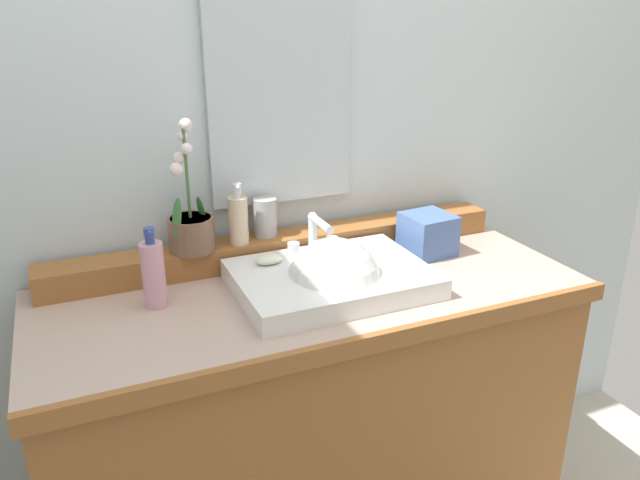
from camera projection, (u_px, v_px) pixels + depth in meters
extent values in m
cube|color=silver|center=(261.00, 116.00, 1.75)|extent=(2.96, 0.20, 2.54)
cube|color=#92592A|center=(314.00, 438.00, 1.72)|extent=(1.36, 0.53, 0.86)
cube|color=tan|center=(313.00, 294.00, 1.56)|extent=(1.38, 0.55, 0.04)
cube|color=#92592A|center=(362.00, 346.00, 1.32)|extent=(1.38, 0.02, 0.04)
cube|color=#92592A|center=(284.00, 246.00, 1.72)|extent=(1.30, 0.10, 0.07)
cube|color=white|center=(332.00, 279.00, 1.54)|extent=(0.48, 0.35, 0.05)
sphere|color=white|center=(334.00, 285.00, 1.53)|extent=(0.24, 0.24, 0.24)
cylinder|color=silver|center=(313.00, 235.00, 1.62)|extent=(0.02, 0.02, 0.10)
cylinder|color=silver|center=(321.00, 223.00, 1.55)|extent=(0.02, 0.11, 0.02)
sphere|color=silver|center=(313.00, 217.00, 1.60)|extent=(0.03, 0.03, 0.03)
cylinder|color=silver|center=(294.00, 249.00, 1.61)|extent=(0.03, 0.03, 0.04)
cylinder|color=silver|center=(332.00, 243.00, 1.65)|extent=(0.03, 0.03, 0.04)
ellipsoid|color=silver|center=(269.00, 259.00, 1.56)|extent=(0.07, 0.04, 0.02)
cylinder|color=brown|center=(192.00, 234.00, 1.59)|extent=(0.12, 0.12, 0.09)
cylinder|color=tan|center=(191.00, 220.00, 1.57)|extent=(0.11, 0.11, 0.01)
cylinder|color=#476B38|center=(187.00, 173.00, 1.53)|extent=(0.01, 0.01, 0.24)
ellipsoid|color=#387033|center=(177.00, 218.00, 1.52)|extent=(0.04, 0.04, 0.10)
ellipsoid|color=#387033|center=(201.00, 209.00, 1.59)|extent=(0.03, 0.03, 0.07)
ellipsoid|color=#387033|center=(177.00, 217.00, 1.53)|extent=(0.04, 0.04, 0.09)
sphere|color=white|center=(177.00, 169.00, 1.51)|extent=(0.04, 0.04, 0.04)
sphere|color=white|center=(179.00, 158.00, 1.51)|extent=(0.03, 0.03, 0.03)
sphere|color=white|center=(187.00, 149.00, 1.49)|extent=(0.03, 0.03, 0.03)
sphere|color=white|center=(182.00, 136.00, 1.50)|extent=(0.03, 0.03, 0.03)
sphere|color=white|center=(186.00, 125.00, 1.49)|extent=(0.03, 0.03, 0.03)
cylinder|color=beige|center=(238.00, 221.00, 1.62)|extent=(0.05, 0.05, 0.13)
cylinder|color=silver|center=(237.00, 194.00, 1.60)|extent=(0.02, 0.02, 0.02)
cylinder|color=silver|center=(237.00, 187.00, 1.59)|extent=(0.02, 0.02, 0.02)
cylinder|color=silver|center=(238.00, 187.00, 1.57)|extent=(0.01, 0.03, 0.01)
cylinder|color=#A2A0A1|center=(265.00, 217.00, 1.68)|extent=(0.06, 0.06, 0.11)
cylinder|color=#CD91A1|center=(154.00, 275.00, 1.43)|extent=(0.05, 0.05, 0.16)
cylinder|color=#2F418B|center=(150.00, 240.00, 1.40)|extent=(0.02, 0.02, 0.02)
cylinder|color=#2F418B|center=(149.00, 232.00, 1.39)|extent=(0.02, 0.02, 0.02)
cylinder|color=#2F418B|center=(150.00, 232.00, 1.38)|extent=(0.01, 0.03, 0.01)
cube|color=#49669F|center=(428.00, 234.00, 1.75)|extent=(0.14, 0.14, 0.12)
cube|color=silver|center=(281.00, 93.00, 1.63)|extent=(0.40, 0.02, 0.60)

